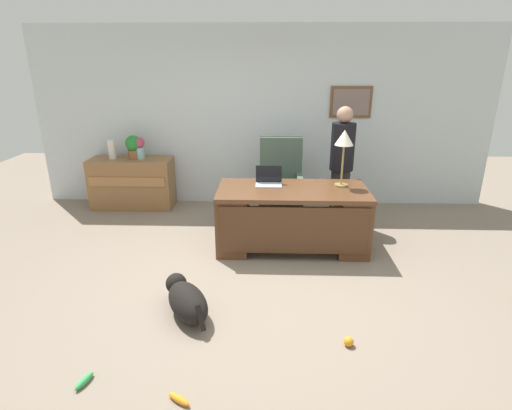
{
  "coord_description": "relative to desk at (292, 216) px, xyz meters",
  "views": [
    {
      "loc": [
        0.12,
        -3.73,
        2.21
      ],
      "look_at": [
        -0.02,
        0.3,
        0.75
      ],
      "focal_mm": 28.4,
      "sensor_mm": 36.0,
      "label": 1
    }
  ],
  "objects": [
    {
      "name": "dog_toy_plush",
      "position": [
        -1.6,
        -2.32,
        -0.38
      ],
      "size": [
        0.1,
        0.19,
        0.05
      ],
      "primitive_type": "ellipsoid",
      "rotation": [
        0.0,
        0.0,
        1.27
      ],
      "color": "green",
      "rests_on": "ground_plane"
    },
    {
      "name": "dog_toy_ball",
      "position": [
        0.38,
        -1.84,
        -0.37
      ],
      "size": [
        0.08,
        0.08,
        0.08
      ],
      "primitive_type": "sphere",
      "color": "orange",
      "rests_on": "ground_plane"
    },
    {
      "name": "vase_empty",
      "position": [
        -2.68,
        1.4,
        0.51
      ],
      "size": [
        0.11,
        0.11,
        0.29
      ],
      "primitive_type": "cylinder",
      "color": "silver",
      "rests_on": "credenza"
    },
    {
      "name": "dog_lying",
      "position": [
        -1.02,
        -1.46,
        -0.25
      ],
      "size": [
        0.57,
        0.69,
        0.3
      ],
      "color": "black",
      "rests_on": "ground_plane"
    },
    {
      "name": "vase_with_flowers",
      "position": [
        -2.25,
        1.4,
        0.55
      ],
      "size": [
        0.17,
        0.17,
        0.33
      ],
      "color": "#89C2CE",
      "rests_on": "credenza"
    },
    {
      "name": "ground_plane",
      "position": [
        -0.4,
        -0.85,
        -0.41
      ],
      "size": [
        12.0,
        12.0,
        0.0
      ],
      "primitive_type": "plane",
      "color": "gray"
    },
    {
      "name": "back_wall",
      "position": [
        -0.39,
        1.75,
        0.94
      ],
      "size": [
        7.0,
        0.16,
        2.7
      ],
      "color": "silver",
      "rests_on": "ground_plane"
    },
    {
      "name": "desk_lamp",
      "position": [
        0.59,
        0.16,
        0.89
      ],
      "size": [
        0.22,
        0.22,
        0.68
      ],
      "color": "#9E8447",
      "rests_on": "desk"
    },
    {
      "name": "person_standing",
      "position": [
        0.7,
        0.83,
        0.43
      ],
      "size": [
        0.32,
        0.32,
        1.63
      ],
      "color": "#262323",
      "rests_on": "ground_plane"
    },
    {
      "name": "potted_plant",
      "position": [
        -2.34,
        1.4,
        0.56
      ],
      "size": [
        0.24,
        0.24,
        0.36
      ],
      "color": "brown",
      "rests_on": "credenza"
    },
    {
      "name": "credenza",
      "position": [
        -2.42,
        1.4,
        -0.02
      ],
      "size": [
        1.25,
        0.5,
        0.77
      ],
      "color": "olive",
      "rests_on": "ground_plane"
    },
    {
      "name": "armchair",
      "position": [
        -0.12,
        0.94,
        0.1
      ],
      "size": [
        0.6,
        0.59,
        1.18
      ],
      "color": "#475B4C",
      "rests_on": "ground_plane"
    },
    {
      "name": "dog_toy_bone",
      "position": [
        -0.88,
        -2.46,
        -0.38
      ],
      "size": [
        0.19,
        0.14,
        0.05
      ],
      "primitive_type": "ellipsoid",
      "rotation": [
        0.0,
        0.0,
        5.72
      ],
      "color": "orange",
      "rests_on": "ground_plane"
    },
    {
      "name": "desk",
      "position": [
        0.0,
        0.0,
        0.0
      ],
      "size": [
        1.79,
        0.86,
        0.75
      ],
      "color": "brown",
      "rests_on": "ground_plane"
    },
    {
      "name": "laptop",
      "position": [
        -0.29,
        0.19,
        0.4
      ],
      "size": [
        0.32,
        0.22,
        0.22
      ],
      "color": "#B2B5BA",
      "rests_on": "desk"
    }
  ]
}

